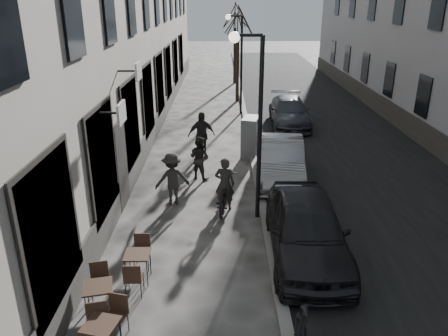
{
  "coord_description": "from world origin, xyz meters",
  "views": [
    {
      "loc": [
        -1.0,
        -5.15,
        5.86
      ],
      "look_at": [
        -0.96,
        5.23,
        1.8
      ],
      "focal_mm": 35.0,
      "sensor_mm": 36.0,
      "label": 1
    }
  ],
  "objects_px": {
    "tree_far": "(235,16)",
    "bistro_set_c": "(138,264)",
    "tree_near": "(238,20)",
    "pedestrian_near": "(199,158)",
    "bistro_set_a": "(102,336)",
    "car_mid": "(281,160)",
    "streetlamp_near": "(254,109)",
    "car_near": "(307,228)",
    "utility_cabinet": "(250,137)",
    "streetlamp_far": "(238,54)",
    "bicycle": "(225,193)",
    "pedestrian_far": "(201,135)",
    "bistro_set_b": "(99,297)",
    "pedestrian_mid": "(172,179)",
    "car_far": "(289,112)"
  },
  "relations": [
    {
      "from": "bicycle",
      "to": "pedestrian_near",
      "type": "distance_m",
      "value": 2.52
    },
    {
      "from": "streetlamp_far",
      "to": "bistro_set_c",
      "type": "bearing_deg",
      "value": -100.13
    },
    {
      "from": "streetlamp_near",
      "to": "streetlamp_far",
      "type": "relative_size",
      "value": 1.0
    },
    {
      "from": "bistro_set_b",
      "to": "bicycle",
      "type": "height_order",
      "value": "bicycle"
    },
    {
      "from": "bistro_set_b",
      "to": "pedestrian_far",
      "type": "relative_size",
      "value": 0.77
    },
    {
      "from": "utility_cabinet",
      "to": "pedestrian_near",
      "type": "bearing_deg",
      "value": -115.5
    },
    {
      "from": "bistro_set_a",
      "to": "bistro_set_c",
      "type": "height_order",
      "value": "bistro_set_a"
    },
    {
      "from": "streetlamp_near",
      "to": "tree_near",
      "type": "distance_m",
      "value": 15.08
    },
    {
      "from": "pedestrian_near",
      "to": "pedestrian_far",
      "type": "height_order",
      "value": "pedestrian_far"
    },
    {
      "from": "streetlamp_far",
      "to": "car_near",
      "type": "bearing_deg",
      "value": -85.2
    },
    {
      "from": "streetlamp_near",
      "to": "car_far",
      "type": "relative_size",
      "value": 1.13
    },
    {
      "from": "streetlamp_near",
      "to": "tree_far",
      "type": "xyz_separation_m",
      "value": [
        0.07,
        21.0,
        1.5
      ]
    },
    {
      "from": "car_near",
      "to": "car_mid",
      "type": "relative_size",
      "value": 1.04
    },
    {
      "from": "tree_near",
      "to": "pedestrian_near",
      "type": "xyz_separation_m",
      "value": [
        -1.69,
        -12.13,
        -3.91
      ]
    },
    {
      "from": "bistro_set_a",
      "to": "utility_cabinet",
      "type": "distance_m",
      "value": 10.83
    },
    {
      "from": "bistro_set_a",
      "to": "pedestrian_mid",
      "type": "xyz_separation_m",
      "value": [
        0.59,
        6.06,
        0.4
      ]
    },
    {
      "from": "streetlamp_near",
      "to": "bistro_set_c",
      "type": "distance_m",
      "value": 4.88
    },
    {
      "from": "utility_cabinet",
      "to": "streetlamp_far",
      "type": "bearing_deg",
      "value": 106.37
    },
    {
      "from": "pedestrian_mid",
      "to": "bistro_set_a",
      "type": "bearing_deg",
      "value": 69.19
    },
    {
      "from": "utility_cabinet",
      "to": "pedestrian_mid",
      "type": "relative_size",
      "value": 0.97
    },
    {
      "from": "pedestrian_near",
      "to": "car_near",
      "type": "height_order",
      "value": "pedestrian_near"
    },
    {
      "from": "pedestrian_far",
      "to": "car_mid",
      "type": "height_order",
      "value": "pedestrian_far"
    },
    {
      "from": "tree_far",
      "to": "car_far",
      "type": "height_order",
      "value": "tree_far"
    },
    {
      "from": "bistro_set_a",
      "to": "bistro_set_b",
      "type": "height_order",
      "value": "bistro_set_a"
    },
    {
      "from": "car_mid",
      "to": "tree_far",
      "type": "bearing_deg",
      "value": 99.26
    },
    {
      "from": "streetlamp_far",
      "to": "pedestrian_near",
      "type": "bearing_deg",
      "value": -100.06
    },
    {
      "from": "bicycle",
      "to": "car_far",
      "type": "xyz_separation_m",
      "value": [
        3.22,
        9.18,
        0.16
      ]
    },
    {
      "from": "pedestrian_far",
      "to": "bistro_set_b",
      "type": "bearing_deg",
      "value": -118.13
    },
    {
      "from": "bistro_set_a",
      "to": "pedestrian_far",
      "type": "distance_m",
      "value": 10.27
    },
    {
      "from": "bistro_set_c",
      "to": "bicycle",
      "type": "height_order",
      "value": "bicycle"
    },
    {
      "from": "utility_cabinet",
      "to": "bicycle",
      "type": "bearing_deg",
      "value": -88.42
    },
    {
      "from": "streetlamp_far",
      "to": "utility_cabinet",
      "type": "relative_size",
      "value": 3.25
    },
    {
      "from": "streetlamp_far",
      "to": "bistro_set_a",
      "type": "xyz_separation_m",
      "value": [
        -2.91,
        -17.19,
        -2.75
      ]
    },
    {
      "from": "tree_near",
      "to": "car_near",
      "type": "bearing_deg",
      "value": -86.29
    },
    {
      "from": "pedestrian_far",
      "to": "car_near",
      "type": "bearing_deg",
      "value": -86.33
    },
    {
      "from": "streetlamp_far",
      "to": "pedestrian_mid",
      "type": "distance_m",
      "value": 11.61
    },
    {
      "from": "streetlamp_near",
      "to": "bicycle",
      "type": "bearing_deg",
      "value": 145.55
    },
    {
      "from": "utility_cabinet",
      "to": "bistro_set_c",
      "type": "bearing_deg",
      "value": -95.8
    },
    {
      "from": "tree_near",
      "to": "bistro_set_a",
      "type": "relative_size",
      "value": 4.05
    },
    {
      "from": "bistro_set_a",
      "to": "car_mid",
      "type": "relative_size",
      "value": 0.33
    },
    {
      "from": "pedestrian_mid",
      "to": "pedestrian_far",
      "type": "relative_size",
      "value": 0.89
    },
    {
      "from": "bistro_set_b",
      "to": "utility_cabinet",
      "type": "relative_size",
      "value": 0.89
    },
    {
      "from": "car_near",
      "to": "car_far",
      "type": "xyz_separation_m",
      "value": [
        1.28,
        11.74,
        -0.1
      ]
    },
    {
      "from": "streetlamp_far",
      "to": "bistro_set_b",
      "type": "relative_size",
      "value": 3.64
    },
    {
      "from": "streetlamp_near",
      "to": "car_far",
      "type": "distance_m",
      "value": 10.32
    },
    {
      "from": "bistro_set_b",
      "to": "car_mid",
      "type": "relative_size",
      "value": 0.33
    },
    {
      "from": "bicycle",
      "to": "car_mid",
      "type": "distance_m",
      "value": 2.99
    },
    {
      "from": "bistro_set_a",
      "to": "car_far",
      "type": "height_order",
      "value": "car_far"
    },
    {
      "from": "streetlamp_far",
      "to": "car_near",
      "type": "height_order",
      "value": "streetlamp_far"
    },
    {
      "from": "tree_far",
      "to": "bistro_set_c",
      "type": "xyz_separation_m",
      "value": [
        -2.75,
        -24.0,
        -4.25
      ]
    }
  ]
}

